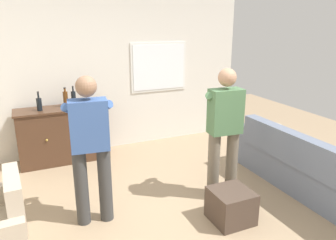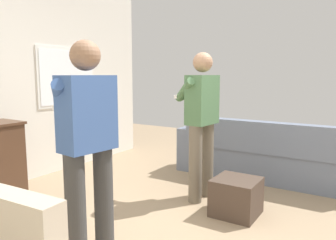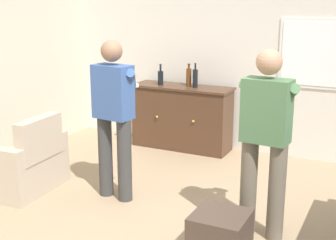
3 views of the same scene
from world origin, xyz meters
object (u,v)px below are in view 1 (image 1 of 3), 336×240
bottle_wine_green (74,99)px  bottle_liquor_amber (66,99)px  bottle_spirits_clear (39,104)px  ottoman (231,206)px  person_standing_right (224,128)px  person_standing_left (90,144)px  couch (312,173)px  sideboard_cabinet (64,135)px

bottle_wine_green → bottle_liquor_amber: bearing=157.3°
bottle_spirits_clear → ottoman: bottle_spirits_clear is taller
bottle_liquor_amber → person_standing_right: 2.61m
bottle_wine_green → person_standing_left: (-0.11, -1.86, -0.09)m
bottle_wine_green → person_standing_left: person_standing_left is taller
couch → sideboard_cabinet: size_ratio=1.84×
person_standing_left → sideboard_cabinet: bearing=92.7°
ottoman → person_standing_left: size_ratio=0.26×
bottle_spirits_clear → person_standing_right: bearing=-44.0°
sideboard_cabinet → couch: bearing=-42.0°
couch → person_standing_right: 1.31m
bottle_wine_green → ottoman: (1.30, -2.50, -0.84)m
couch → ottoman: bearing=-178.5°
person_standing_right → person_standing_left: bearing=175.6°
sideboard_cabinet → person_standing_right: size_ratio=0.84×
couch → bottle_liquor_amber: bottle_liquor_amber is taller
couch → ottoman: (-1.26, -0.03, -0.14)m
sideboard_cabinet → person_standing_left: 1.94m
bottle_liquor_amber → person_standing_right: bearing=-51.4°
bottle_spirits_clear → person_standing_left: person_standing_left is taller
bottle_spirits_clear → person_standing_right: size_ratio=0.18×
sideboard_cabinet → bottle_wine_green: 0.61m
sideboard_cabinet → bottle_spirits_clear: (-0.32, -0.04, 0.55)m
couch → ottoman: couch is taller
bottle_liquor_amber → ottoman: (1.42, -2.55, -0.84)m
bottle_liquor_amber → person_standing_left: person_standing_left is taller
sideboard_cabinet → person_standing_right: person_standing_right is taller
ottoman → person_standing_right: bearing=68.5°
ottoman → person_standing_right: size_ratio=0.26×
sideboard_cabinet → bottle_liquor_amber: 0.58m
person_standing_right → bottle_liquor_amber: bearing=128.6°
couch → person_standing_right: person_standing_right is taller
bottle_spirits_clear → person_standing_left: 1.88m
couch → person_standing_right: size_ratio=1.55×
bottle_wine_green → ottoman: bearing=-62.5°
ottoman → person_standing_left: 1.73m
bottle_liquor_amber → bottle_spirits_clear: bottle_liquor_amber is taller
sideboard_cabinet → person_standing_left: bearing=-87.3°
couch → person_standing_left: 2.81m
couch → bottle_wine_green: size_ratio=7.78×
bottle_liquor_amber → person_standing_right: (1.62, -2.04, -0.09)m
couch → sideboard_cabinet: sideboard_cabinet is taller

